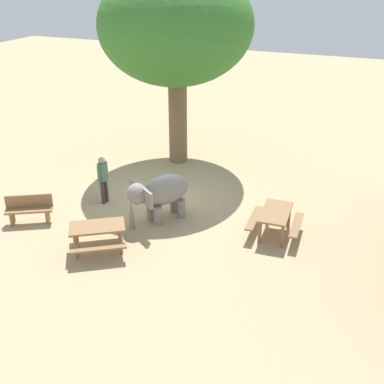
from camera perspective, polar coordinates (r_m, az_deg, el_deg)
The scene contains 8 objects.
ground_plane at distance 16.09m, azimuth -3.70°, elevation -1.03°, with size 60.00×60.00×0.00m, color tan.
elephant at distance 14.50m, azimuth -3.91°, elevation -0.13°, with size 1.99×1.84×1.45m.
person_handler at distance 15.80m, azimuth -10.62°, elevation 1.84°, with size 0.51×0.32×1.62m.
shade_tree_main at distance 18.03m, azimuth -1.86°, elevation 19.23°, with size 6.03×5.53×7.35m.
wooden_bench at distance 15.37m, azimuth -18.94°, elevation -1.88°, with size 1.05×1.41×0.88m.
picnic_table_near at distance 14.03m, azimuth 9.97°, elevation -2.99°, with size 1.59×1.57×0.78m.
picnic_table_far at distance 13.36m, azimuth -11.26°, elevation -4.70°, with size 2.06×2.07×0.78m.
feed_bucket at distance 17.34m, azimuth -2.49°, elevation 1.67°, with size 0.36×0.36×0.32m, color gray.
Camera 1 is at (12.80, 6.48, 7.29)m, focal length 44.47 mm.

